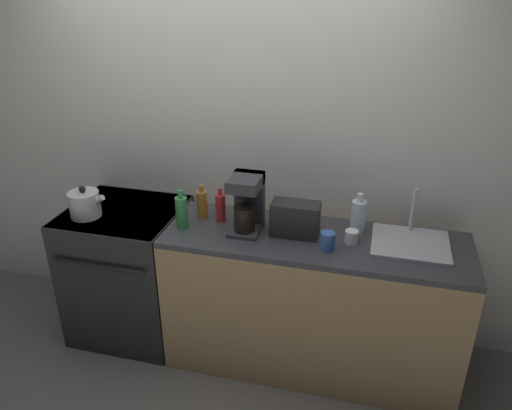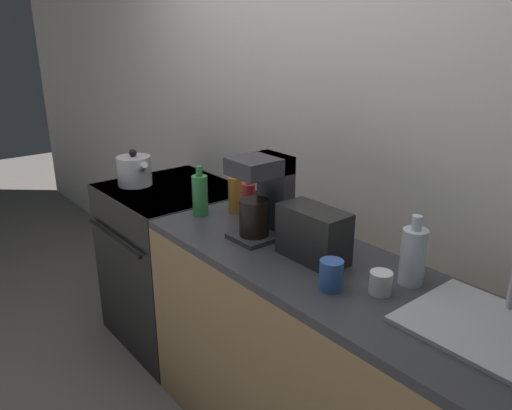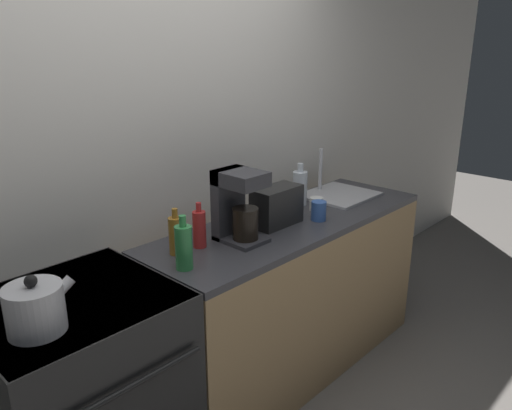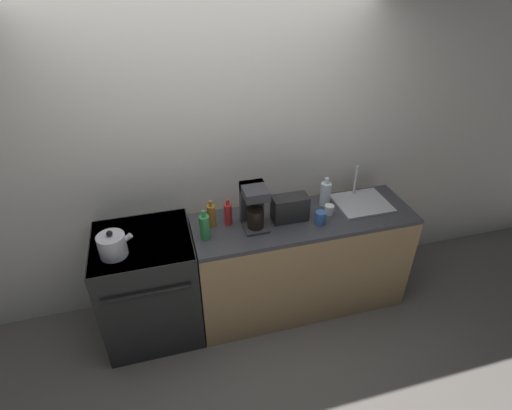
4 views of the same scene
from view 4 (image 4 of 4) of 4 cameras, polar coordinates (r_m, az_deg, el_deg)
name	(u,v)px [view 4 (image 4 of 4)]	position (r m, az deg, el deg)	size (l,w,h in m)	color
ground_plane	(238,341)	(3.49, -2.56, -18.78)	(12.00, 12.00, 0.00)	slate
wall_back	(213,161)	(3.23, -6.10, 6.23)	(8.00, 0.05, 2.60)	silver
stove	(150,285)	(3.35, -14.96, -10.96)	(0.73, 0.71, 0.93)	black
counter_block	(301,262)	(3.49, 6.46, -8.06)	(1.79, 0.58, 0.93)	tan
kettle	(113,245)	(2.93, -19.81, -5.43)	(0.24, 0.19, 0.21)	silver
toaster	(290,208)	(3.11, 4.87, -0.43)	(0.28, 0.14, 0.21)	black
coffee_maker	(254,205)	(2.99, -0.33, 0.05)	(0.18, 0.24, 0.35)	#333338
sink_tray	(361,202)	(3.46, 14.83, 0.48)	(0.43, 0.38, 0.28)	#B7B7BC
bottle_green	(205,227)	(2.92, -7.34, -3.13)	(0.07, 0.07, 0.24)	#338C47
bottle_clear	(325,194)	(3.33, 9.89, 1.63)	(0.09, 0.09, 0.25)	silver
bottle_amber	(211,215)	(3.06, -6.39, -1.47)	(0.07, 0.07, 0.22)	#9E6B23
bottle_red	(228,214)	(3.06, -4.02, -1.27)	(0.06, 0.06, 0.22)	#B72828
cup_white	(329,210)	(3.25, 10.41, -0.66)	(0.08, 0.08, 0.08)	white
cup_blue	(320,218)	(3.12, 9.17, -1.83)	(0.08, 0.08, 0.11)	#3860B2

